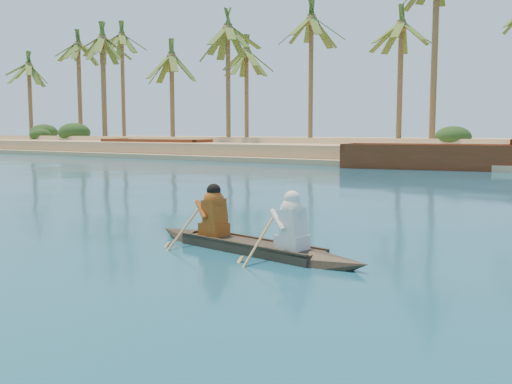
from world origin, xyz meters
The scene contains 7 objects.
ground centered at (0.00, 0.00, 0.00)m, with size 160.00×160.00×0.00m, color navy.
sandy_embankment centered at (0.00, 46.89, 0.53)m, with size 150.00×51.00×1.50m.
palm_grove centered at (0.00, 35.00, 8.00)m, with size 110.00×14.00×16.00m, color #385A1F, non-canonical shape.
shrub_cluster centered at (0.00, 31.50, 1.20)m, with size 100.00×6.00×2.40m, color #1B3E16, non-canonical shape.
canoe centered at (8.00, -3.34, 0.28)m, with size 5.28×1.44×1.44m.
barge_left centered at (-23.02, 27.00, 0.65)m, with size 11.27×4.31×1.85m.
barge_mid centered at (3.55, 23.05, 0.62)m, with size 11.10×5.54×1.77m.
Camera 1 is at (14.10, -12.30, 2.33)m, focal length 40.00 mm.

